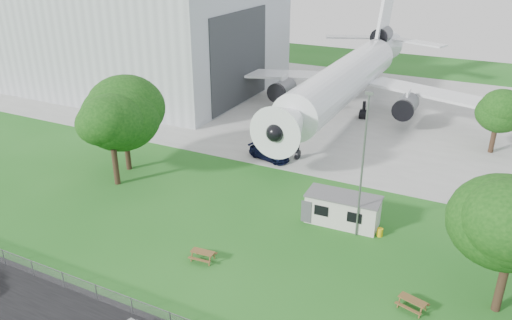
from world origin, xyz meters
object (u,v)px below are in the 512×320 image
at_px(site_cabin, 343,210).
at_px(picnic_east, 411,309).
at_px(airliner, 348,76).
at_px(hangar, 134,26).
at_px(picnic_west, 203,260).

xyz_separation_m(site_cabin, picnic_east, (7.42, -8.39, -1.31)).
relative_size(airliner, site_cabin, 7.02).
bearing_deg(hangar, airliner, -0.22).
relative_size(hangar, picnic_west, 23.89).
distance_m(site_cabin, picnic_east, 11.27).
xyz_separation_m(airliner, picnic_west, (0.87, -38.27, -5.27)).
distance_m(hangar, picnic_east, 64.44).
distance_m(site_cabin, picnic_west, 12.62).
relative_size(picnic_west, picnic_east, 1.00).
bearing_deg(picnic_west, picnic_east, 0.96).
distance_m(airliner, picnic_east, 40.44).
distance_m(hangar, site_cabin, 53.52).
height_order(site_cabin, picnic_east, site_cabin).
height_order(hangar, picnic_west, hangar).
bearing_deg(picnic_east, airliner, 129.67).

